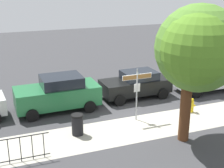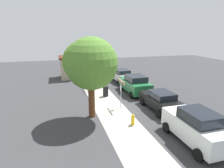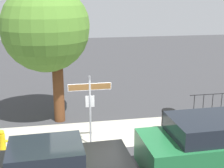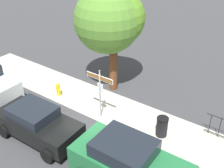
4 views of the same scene
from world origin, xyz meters
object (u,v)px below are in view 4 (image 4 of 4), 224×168
object	(u,v)px
street_sign	(100,86)
car_black	(37,123)
shade_tree	(111,20)
fire_hydrant	(58,89)
car_green	(129,163)
trash_bin	(162,127)

from	to	relation	value
street_sign	car_black	world-z (taller)	street_sign
shade_tree	car_black	xyz separation A→B (m)	(0.01, -5.66, -3.26)
fire_hydrant	car_black	bearing A→B (deg)	-59.67
car_black	car_green	xyz separation A→B (m)	(4.70, 0.24, 0.13)
car_green	trash_bin	distance (m)	3.20
fire_hydrant	street_sign	bearing A→B (deg)	-3.61
street_sign	car_black	distance (m)	3.34
shade_tree	fire_hydrant	size ratio (longest dim) A/B	7.54
street_sign	trash_bin	distance (m)	3.47
car_green	fire_hydrant	size ratio (longest dim) A/B	5.70
car_black	fire_hydrant	distance (m)	3.61
car_black	car_green	distance (m)	4.71
car_black	car_green	bearing A→B (deg)	1.46
car_black	trash_bin	xyz separation A→B (m)	(4.51, 3.39, -0.32)
car_green	trash_bin	size ratio (longest dim) A/B	4.53
fire_hydrant	trash_bin	size ratio (longest dim) A/B	0.80
street_sign	shade_tree	distance (m)	3.81
car_black	trash_bin	bearing A→B (deg)	35.54
fire_hydrant	trash_bin	bearing A→B (deg)	2.72
street_sign	car_green	bearing A→B (deg)	-38.31
shade_tree	car_green	distance (m)	7.84
street_sign	shade_tree	bearing A→B (deg)	116.06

